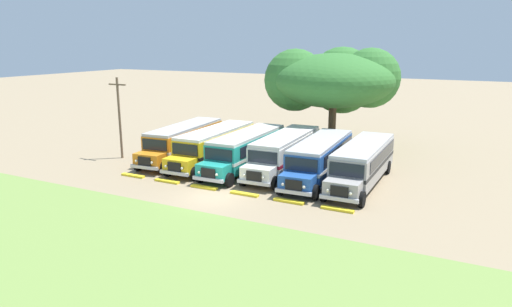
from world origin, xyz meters
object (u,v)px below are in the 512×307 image
Objects in this scene: parked_bus_slot_0 at (184,140)px; parked_bus_slot_3 at (285,151)px; parked_bus_slot_5 at (363,162)px; broad_shade_tree at (334,80)px; parked_bus_slot_1 at (214,144)px; utility_pole at (119,116)px; parked_bus_slot_2 at (246,149)px; parked_bus_slot_4 at (320,157)px.

parked_bus_slot_0 is 1.01× the size of parked_bus_slot_3.
broad_shade_tree is (-5.70, 10.97, 4.72)m from parked_bus_slot_5.
parked_bus_slot_1 is 8.64m from utility_pole.
parked_bus_slot_2 is 0.89× the size of broad_shade_tree.
parked_bus_slot_0 is at bearing -95.52° from parked_bus_slot_2.
parked_bus_slot_3 is at bearing -92.81° from broad_shade_tree.
parked_bus_slot_4 is at bearing 89.75° from parked_bus_slot_2.
parked_bus_slot_2 is at bearing -89.58° from parked_bus_slot_5.
broad_shade_tree is at bearing 161.30° from parked_bus_slot_2.
parked_bus_slot_1 and parked_bus_slot_5 have the same top height.
parked_bus_slot_2 is at bearing 9.73° from utility_pole.
parked_bus_slot_3 is at bearing 102.70° from parked_bus_slot_2.
parked_bus_slot_2 is 9.23m from parked_bus_slot_5.
parked_bus_slot_1 is 0.89× the size of broad_shade_tree.
broad_shade_tree reaches higher than utility_pole.
parked_bus_slot_1 and parked_bus_slot_2 have the same top height.
parked_bus_slot_1 is 1.57× the size of utility_pole.
parked_bus_slot_0 is 1.01× the size of parked_bus_slot_1.
parked_bus_slot_5 is 0.89× the size of broad_shade_tree.
utility_pole is (-14.71, -13.05, -2.59)m from broad_shade_tree.
broad_shade_tree reaches higher than parked_bus_slot_2.
parked_bus_slot_1 is at bearing -121.32° from broad_shade_tree.
broad_shade_tree is at bearing 147.07° from parked_bus_slot_1.
parked_bus_slot_4 is (12.45, -0.40, 0.00)m from parked_bus_slot_0.
utility_pole reaches higher than parked_bus_slot_0.
broad_shade_tree is at bearing 132.31° from parked_bus_slot_0.
parked_bus_slot_5 is at bearing 88.54° from parked_bus_slot_4.
parked_bus_slot_4 is 1.57× the size of utility_pole.
parked_bus_slot_1 is 6.13m from parked_bus_slot_3.
parked_bus_slot_4 is at bearing -89.28° from parked_bus_slot_5.
utility_pole is (-17.27, -2.01, 2.13)m from parked_bus_slot_4.
parked_bus_slot_5 is (15.59, -0.33, 0.00)m from parked_bus_slot_0.
parked_bus_slot_4 is (6.09, 0.09, 0.00)m from parked_bus_slot_2.
parked_bus_slot_2 is 12.60m from broad_shade_tree.
utility_pole is at bearing -86.15° from parked_bus_slot_4.
parked_bus_slot_1 is 1.00× the size of parked_bus_slot_5.
parked_bus_slot_0 and parked_bus_slot_5 have the same top height.
parked_bus_slot_3 is at bearing 92.97° from parked_bus_slot_1.
parked_bus_slot_4 is at bearing 83.38° from parked_bus_slot_0.
utility_pole reaches higher than parked_bus_slot_2.
utility_pole reaches higher than parked_bus_slot_5.
broad_shade_tree is (6.62, 10.88, 4.72)m from parked_bus_slot_1.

